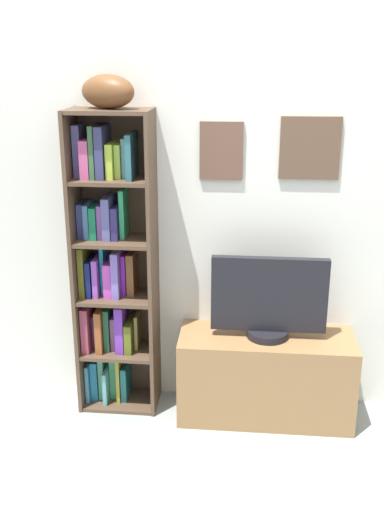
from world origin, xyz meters
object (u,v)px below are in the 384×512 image
object	(u,v)px
tv_stand	(265,376)
television	(269,300)
bookshelf	(111,269)
football	(108,92)

from	to	relation	value
tv_stand	television	xyz separation A→B (m)	(-0.00, 0.00, 0.45)
tv_stand	television	world-z (taller)	television
bookshelf	television	size ratio (longest dim) A/B	2.74
bookshelf	football	bearing A→B (deg)	-44.08
football	television	world-z (taller)	football
football	tv_stand	size ratio (longest dim) A/B	0.32
bookshelf	tv_stand	distance (m)	1.02
bookshelf	tv_stand	world-z (taller)	bookshelf
tv_stand	bookshelf	bearing A→B (deg)	174.60
bookshelf	television	world-z (taller)	bookshelf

